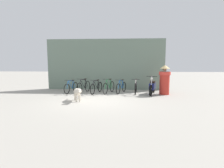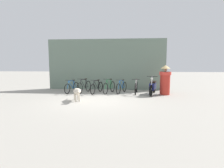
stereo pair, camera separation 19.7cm
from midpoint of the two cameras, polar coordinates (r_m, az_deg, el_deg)
The scene contains 11 objects.
ground_plane at distance 8.44m, azimuth -5.26°, elevation -5.26°, with size 60.00×60.00×0.00m, color #9E998E.
shop_wall_back at distance 11.82m, azimuth -2.65°, elevation 6.37°, with size 7.88×0.20×3.37m.
bicycle_0 at distance 10.76m, azimuth -13.66°, elevation -1.08°, with size 0.52×1.53×0.79m.
bicycle_1 at distance 10.61m, azimuth -9.76°, elevation -0.91°, with size 0.55×1.70×0.87m.
bicycle_2 at distance 10.39m, azimuth -5.64°, elevation -1.15°, with size 0.57×1.66×0.82m.
bicycle_3 at distance 10.36m, azimuth -1.58°, elevation -1.00°, with size 0.62×1.64×0.87m.
bicycle_4 at distance 10.42m, azimuth 2.51°, elevation -1.09°, with size 0.64×1.54×0.81m.
bicycle_5 at distance 10.32m, azimuth 7.23°, elevation -1.11°, with size 0.46×1.70×0.87m.
motorcycle at distance 10.21m, azimuth 12.49°, elevation -0.95°, with size 0.71×1.80×1.06m.
stray_dog at distance 8.28m, azimuth -11.88°, elevation -2.56°, with size 0.63×1.21×0.65m.
person_in_robes at distance 10.27m, azimuth 16.27°, elevation 1.32°, with size 0.83×0.83×1.66m.
Camera 1 is at (1.19, -8.17, 1.74)m, focal length 28.00 mm.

